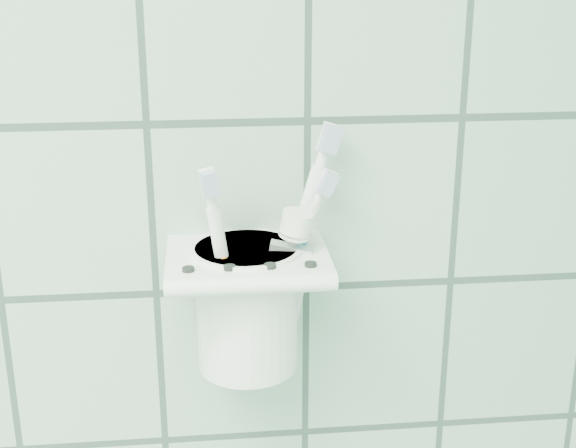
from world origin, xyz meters
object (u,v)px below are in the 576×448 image
at_px(toothbrush_orange, 239,255).
at_px(toothpaste_tube, 269,272).
at_px(toothbrush_pink, 238,264).
at_px(toothbrush_blue, 261,241).
at_px(cup, 247,303).
at_px(holder_bracket, 247,262).

distance_m(toothbrush_orange, toothpaste_tube, 0.03).
distance_m(toothbrush_pink, toothbrush_blue, 0.03).
height_order(cup, toothpaste_tube, toothpaste_tube).
height_order(toothbrush_pink, toothpaste_tube, toothbrush_pink).
distance_m(holder_bracket, toothbrush_orange, 0.02).
bearing_deg(toothbrush_orange, cup, -71.89).
xyz_separation_m(cup, toothbrush_pink, (-0.01, -0.01, 0.04)).
bearing_deg(toothbrush_pink, toothbrush_orange, 68.50).
bearing_deg(toothpaste_tube, holder_bracket, -158.19).
bearing_deg(toothbrush_orange, toothpaste_tube, -33.37).
bearing_deg(toothbrush_blue, toothbrush_pink, -159.32).
height_order(cup, toothbrush_pink, toothbrush_pink).
xyz_separation_m(toothbrush_blue, toothbrush_orange, (-0.02, 0.01, -0.02)).
bearing_deg(toothbrush_pink, toothpaste_tube, 1.85).
distance_m(cup, toothbrush_pink, 0.04).
height_order(toothbrush_pink, toothbrush_orange, same).
bearing_deg(toothbrush_orange, holder_bracket, -76.06).
relative_size(holder_bracket, toothbrush_orange, 0.76).
bearing_deg(cup, toothbrush_pink, -126.87).
relative_size(toothbrush_orange, toothpaste_tube, 1.23).
distance_m(toothbrush_pink, toothpaste_tube, 0.03).
xyz_separation_m(holder_bracket, toothbrush_pink, (-0.01, -0.01, 0.00)).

